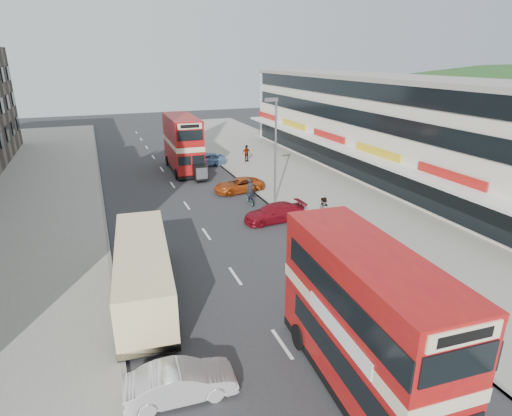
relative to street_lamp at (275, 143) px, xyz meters
name	(u,v)px	position (x,y,z in m)	size (l,w,h in m)	color
ground	(305,377)	(-6.52, -18.00, -4.78)	(160.00, 160.00, 0.00)	#28282B
road_surface	(187,206)	(-6.52, 2.00, -4.78)	(12.00, 90.00, 0.01)	#28282B
pavement_right	(322,188)	(5.48, 2.00, -4.71)	(12.00, 90.00, 0.15)	gray
pavement_left	(13,226)	(-18.52, 2.00, -4.71)	(12.00, 90.00, 0.15)	gray
kerb_left	(104,215)	(-12.62, 2.00, -4.71)	(0.20, 90.00, 0.16)	gray
kerb_right	(260,196)	(-0.42, 2.00, -4.71)	(0.20, 90.00, 0.16)	gray
commercial_row	(388,127)	(13.42, 4.00, -0.09)	(9.90, 46.20, 9.30)	beige
street_lamp	(275,143)	(0.00, 0.00, 0.00)	(1.00, 0.20, 8.12)	slate
bus_main	(366,322)	(-4.93, -19.06, -2.12)	(3.02, 9.32, 5.06)	black
bus_second	(183,144)	(-4.44, 12.68, -2.01)	(2.81, 9.61, 5.26)	black
coach	(143,270)	(-11.20, -10.41, -3.31)	(3.23, 9.61, 2.50)	black
car_left_front	(180,382)	(-10.89, -17.32, -4.16)	(1.31, 3.77, 1.24)	silver
car_right_a	(275,213)	(-1.46, -3.52, -4.15)	(1.79, 4.41, 1.28)	maroon
car_right_b	(239,185)	(-1.60, 3.85, -4.18)	(1.99, 4.33, 1.20)	#B44412
car_right_c	(206,159)	(-1.91, 13.75, -4.08)	(1.65, 4.11, 1.40)	#5C85B8
pedestrian_near	(323,211)	(1.12, -5.67, -3.63)	(0.74, 0.50, 2.01)	gray
pedestrian_far	(246,153)	(2.61, 13.61, -3.74)	(1.05, 0.44, 1.79)	gray
cyclist	(250,196)	(-1.74, 0.58, -4.11)	(0.71, 1.81, 2.04)	gray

